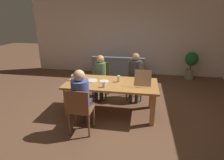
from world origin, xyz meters
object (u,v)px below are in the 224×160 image
(drinking_glass_1, at_px, (76,79))
(chair_0, at_px, (80,109))
(drinking_glass_2, at_px, (104,84))
(potted_plant, at_px, (191,63))
(dining_table, at_px, (111,87))
(couch, at_px, (119,70))
(person_1, at_px, (100,73))
(drinking_glass_3, at_px, (73,78))
(chair_1, at_px, (101,78))
(person_0, at_px, (81,95))
(chair_2, at_px, (135,79))
(plate_1, at_px, (92,80))
(person_2, at_px, (135,73))
(pizza_box_0, at_px, (143,81))
(plate_0, at_px, (104,81))
(drinking_glass_0, at_px, (119,79))

(drinking_glass_1, bearing_deg, chair_0, -67.00)
(drinking_glass_2, xyz_separation_m, potted_plant, (2.46, 3.14, -0.20))
(dining_table, bearing_deg, potted_plant, 50.39)
(chair_0, relative_size, couch, 0.51)
(person_1, relative_size, drinking_glass_3, 8.82)
(person_1, height_order, couch, person_1)
(chair_1, bearing_deg, drinking_glass_3, -116.96)
(person_0, height_order, potted_plant, person_0)
(dining_table, height_order, chair_2, chair_2)
(dining_table, bearing_deg, person_1, 119.86)
(chair_2, distance_m, plate_1, 1.32)
(chair_0, xyz_separation_m, chair_2, (0.93, 1.86, 0.01))
(person_0, distance_m, chair_2, 1.97)
(person_1, height_order, person_2, person_2)
(person_0, distance_m, couch, 3.34)
(chair_2, relative_size, plate_1, 3.84)
(couch, bearing_deg, dining_table, -86.21)
(drinking_glass_1, height_order, drinking_glass_3, drinking_glass_3)
(person_0, bearing_deg, drinking_glass_3, 120.92)
(person_0, distance_m, drinking_glass_3, 0.91)
(chair_0, xyz_separation_m, pizza_box_0, (1.13, 0.97, 0.27))
(dining_table, xyz_separation_m, pizza_box_0, (0.70, 0.05, 0.16))
(chair_0, relative_size, plate_0, 4.19)
(person_1, xyz_separation_m, couch, (0.27, 1.75, -0.40))
(chair_1, relative_size, couch, 0.52)
(chair_1, height_order, drinking_glass_0, chair_1)
(drinking_glass_3, bearing_deg, plate_1, 7.46)
(dining_table, relative_size, drinking_glass_0, 14.12)
(dining_table, distance_m, couch, 2.54)
(person_0, height_order, drinking_glass_2, person_0)
(pizza_box_0, xyz_separation_m, drinking_glass_2, (-0.80, -0.34, 0.01))
(drinking_glass_3, relative_size, potted_plant, 0.14)
(person_1, xyz_separation_m, potted_plant, (2.80, 2.09, -0.10))
(person_0, bearing_deg, chair_0, -90.00)
(person_0, relative_size, plate_1, 4.95)
(drinking_glass_0, bearing_deg, plate_1, -176.41)
(person_0, height_order, couch, person_0)
(person_1, relative_size, chair_2, 1.21)
(plate_0, bearing_deg, dining_table, -15.03)
(drinking_glass_0, relative_size, couch, 0.08)
(person_1, bearing_deg, chair_0, -90.00)
(drinking_glass_2, height_order, couch, drinking_glass_2)
(drinking_glass_0, bearing_deg, chair_1, 125.83)
(dining_table, relative_size, person_2, 1.63)
(chair_2, xyz_separation_m, couch, (-0.65, 1.57, -0.24))
(person_2, height_order, potted_plant, person_2)
(couch, xyz_separation_m, potted_plant, (2.53, 0.34, 0.30))
(plate_0, bearing_deg, person_1, 110.01)
(dining_table, distance_m, drinking_glass_2, 0.35)
(dining_table, bearing_deg, couch, 93.79)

